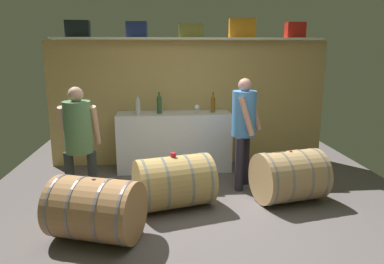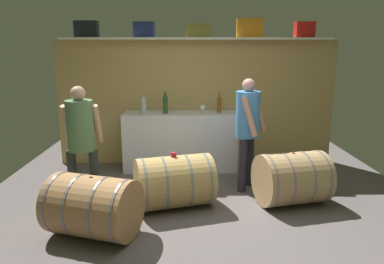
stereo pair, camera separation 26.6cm
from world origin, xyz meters
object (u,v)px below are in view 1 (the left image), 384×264
at_px(tasting_cup, 173,155).
at_px(visitor_tasting, 79,136).
at_px(toolcase_olive, 191,31).
at_px(wine_bottle_clear, 138,106).
at_px(toolcase_navy, 137,30).
at_px(work_cabinet, 174,141).
at_px(winemaker_pouring, 244,122).
at_px(wine_bottle_amber, 213,104).
at_px(wine_glass, 197,107).
at_px(toolcase_orange, 242,28).
at_px(toolcase_black, 78,29).
at_px(wine_barrel_near, 174,182).
at_px(toolcase_red, 295,30).
at_px(wine_barrel_far, 96,209).
at_px(wine_bottle_green, 159,104).
at_px(wine_barrel_flank, 289,176).

bearing_deg(tasting_cup, visitor_tasting, 179.18).
height_order(toolcase_olive, wine_bottle_clear, toolcase_olive).
xyz_separation_m(wine_bottle_clear, tasting_cup, (0.50, -1.35, -0.39)).
bearing_deg(toolcase_navy, work_cabinet, -15.13).
relative_size(toolcase_olive, winemaker_pouring, 0.25).
xyz_separation_m(toolcase_navy, wine_bottle_amber, (1.18, -0.20, -1.15)).
xyz_separation_m(toolcase_navy, work_cabinet, (0.56, -0.19, -1.76)).
distance_m(work_cabinet, wine_glass, 0.67).
bearing_deg(tasting_cup, toolcase_olive, 78.13).
bearing_deg(toolcase_orange, toolcase_olive, -175.82).
xyz_separation_m(toolcase_black, toolcase_navy, (0.90, 0.00, -0.01)).
bearing_deg(toolcase_black, wine_barrel_near, -52.44).
bearing_deg(wine_glass, work_cabinet, 165.85).
height_order(toolcase_red, wine_barrel_near, toolcase_red).
height_order(wine_glass, wine_barrel_far, wine_glass).
xyz_separation_m(work_cabinet, wine_barrel_far, (-0.89, -2.20, -0.14)).
relative_size(toolcase_black, visitor_tasting, 0.24).
bearing_deg(work_cabinet, toolcase_olive, 33.32).
bearing_deg(visitor_tasting, tasting_cup, 0.33).
distance_m(toolcase_orange, wine_bottle_clear, 2.07).
bearing_deg(toolcase_olive, toolcase_black, -177.88).
height_order(wine_barrel_far, winemaker_pouring, winemaker_pouring).
xyz_separation_m(wine_bottle_green, wine_barrel_far, (-0.66, -2.14, -0.76)).
height_order(wine_barrel_near, visitor_tasting, visitor_tasting).
distance_m(work_cabinet, tasting_cup, 1.51).
relative_size(work_cabinet, wine_bottle_clear, 6.24).
xyz_separation_m(wine_bottle_amber, wine_bottle_clear, (-1.19, -0.13, -0.00)).
xyz_separation_m(wine_barrel_far, tasting_cup, (0.82, 0.71, 0.35)).
distance_m(toolcase_black, toolcase_olive, 1.75).
bearing_deg(wine_barrel_near, visitor_tasting, 163.63).
xyz_separation_m(wine_bottle_clear, winemaker_pouring, (1.50, -0.75, -0.12)).
bearing_deg(wine_barrel_far, wine_barrel_flank, 37.28).
relative_size(wine_bottle_clear, visitor_tasting, 0.19).
relative_size(wine_barrel_near, tasting_cup, 16.01).
bearing_deg(wine_glass, wine_bottle_amber, 15.91).
height_order(wine_bottle_green, wine_bottle_clear, wine_bottle_green).
bearing_deg(wine_bottle_clear, wine_barrel_flank, -32.79).
bearing_deg(wine_barrel_flank, work_cabinet, 122.37).
relative_size(toolcase_navy, winemaker_pouring, 0.20).
height_order(wine_bottle_green, wine_glass, wine_bottle_green).
bearing_deg(toolcase_red, winemaker_pouring, -133.05).
distance_m(wine_bottle_green, visitor_tasting, 1.71).
distance_m(toolcase_orange, wine_glass, 1.46).
xyz_separation_m(work_cabinet, winemaker_pouring, (0.93, -0.90, 0.48)).
bearing_deg(wine_barrel_flank, toolcase_olive, 112.51).
xyz_separation_m(toolcase_red, wine_glass, (-1.62, -0.28, -1.20)).
distance_m(toolcase_olive, wine_glass, 1.21).
bearing_deg(wine_barrel_near, toolcase_olive, 62.73).
height_order(wine_bottle_green, visitor_tasting, visitor_tasting).
xyz_separation_m(wine_bottle_green, winemaker_pouring, (1.17, -0.84, -0.14)).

